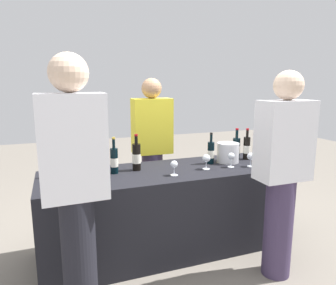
{
  "coord_description": "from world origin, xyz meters",
  "views": [
    {
      "loc": [
        -0.92,
        -2.5,
        1.52
      ],
      "look_at": [
        0.0,
        0.0,
        1.01
      ],
      "focal_mm": 33.07,
      "sensor_mm": 36.0,
      "label": 1
    }
  ],
  "objects_px": {
    "wine_bottle_1": "(114,160)",
    "guest_0": "(75,184)",
    "wine_glass_2": "(206,159)",
    "wine_glass_1": "(174,165)",
    "wine_glass_4": "(251,157)",
    "ice_bucket": "(228,153)",
    "wine_bottle_3": "(211,152)",
    "wine_bottle_2": "(136,157)",
    "wine_bottle_4": "(236,148)",
    "server_pouring": "(152,147)",
    "wine_bottle_5": "(247,148)",
    "wine_glass_0": "(105,170)",
    "wine_glass_3": "(231,157)",
    "guest_1": "(282,170)",
    "wine_bottle_0": "(61,163)"
  },
  "relations": [
    {
      "from": "wine_bottle_4",
      "to": "wine_bottle_5",
      "type": "distance_m",
      "value": 0.1
    },
    {
      "from": "wine_glass_1",
      "to": "wine_glass_2",
      "type": "relative_size",
      "value": 0.93
    },
    {
      "from": "wine_bottle_4",
      "to": "guest_0",
      "type": "height_order",
      "value": "guest_0"
    },
    {
      "from": "wine_bottle_5",
      "to": "wine_glass_1",
      "type": "bearing_deg",
      "value": -163.16
    },
    {
      "from": "wine_bottle_2",
      "to": "server_pouring",
      "type": "xyz_separation_m",
      "value": [
        0.31,
        0.53,
        -0.04
      ]
    },
    {
      "from": "wine_bottle_1",
      "to": "wine_glass_2",
      "type": "distance_m",
      "value": 0.81
    },
    {
      "from": "wine_glass_2",
      "to": "ice_bucket",
      "type": "height_order",
      "value": "ice_bucket"
    },
    {
      "from": "wine_bottle_3",
      "to": "wine_glass_4",
      "type": "height_order",
      "value": "wine_bottle_3"
    },
    {
      "from": "wine_bottle_5",
      "to": "wine_glass_4",
      "type": "distance_m",
      "value": 0.29
    },
    {
      "from": "ice_bucket",
      "to": "wine_bottle_3",
      "type": "bearing_deg",
      "value": 176.56
    },
    {
      "from": "wine_glass_0",
      "to": "guest_1",
      "type": "height_order",
      "value": "guest_1"
    },
    {
      "from": "wine_bottle_3",
      "to": "guest_1",
      "type": "bearing_deg",
      "value": -73.71
    },
    {
      "from": "wine_bottle_3",
      "to": "server_pouring",
      "type": "bearing_deg",
      "value": 127.39
    },
    {
      "from": "wine_bottle_0",
      "to": "guest_1",
      "type": "distance_m",
      "value": 1.76
    },
    {
      "from": "wine_glass_3",
      "to": "wine_glass_1",
      "type": "bearing_deg",
      "value": -174.08
    },
    {
      "from": "wine_glass_0",
      "to": "wine_glass_3",
      "type": "relative_size",
      "value": 1.04
    },
    {
      "from": "wine_bottle_5",
      "to": "guest_1",
      "type": "xyz_separation_m",
      "value": [
        -0.21,
        -0.77,
        -0.0
      ]
    },
    {
      "from": "wine_bottle_2",
      "to": "ice_bucket",
      "type": "xyz_separation_m",
      "value": [
        0.91,
        -0.03,
        -0.03
      ]
    },
    {
      "from": "wine_bottle_4",
      "to": "wine_glass_0",
      "type": "distance_m",
      "value": 1.41
    },
    {
      "from": "ice_bucket",
      "to": "server_pouring",
      "type": "height_order",
      "value": "server_pouring"
    },
    {
      "from": "wine_bottle_4",
      "to": "wine_glass_0",
      "type": "xyz_separation_m",
      "value": [
        -1.38,
        -0.31,
        -0.01
      ]
    },
    {
      "from": "wine_glass_4",
      "to": "ice_bucket",
      "type": "relative_size",
      "value": 0.62
    },
    {
      "from": "ice_bucket",
      "to": "server_pouring",
      "type": "xyz_separation_m",
      "value": [
        -0.6,
        0.56,
        -0.01
      ]
    },
    {
      "from": "wine_glass_1",
      "to": "wine_glass_4",
      "type": "height_order",
      "value": "wine_glass_4"
    },
    {
      "from": "wine_bottle_1",
      "to": "wine_bottle_3",
      "type": "bearing_deg",
      "value": 0.39
    },
    {
      "from": "wine_bottle_1",
      "to": "wine_glass_2",
      "type": "xyz_separation_m",
      "value": [
        0.8,
        -0.16,
        -0.02
      ]
    },
    {
      "from": "wine_glass_4",
      "to": "wine_glass_2",
      "type": "bearing_deg",
      "value": 171.56
    },
    {
      "from": "wine_bottle_2",
      "to": "wine_bottle_5",
      "type": "bearing_deg",
      "value": 0.45
    },
    {
      "from": "wine_bottle_2",
      "to": "wine_bottle_5",
      "type": "distance_m",
      "value": 1.15
    },
    {
      "from": "wine_bottle_3",
      "to": "ice_bucket",
      "type": "relative_size",
      "value": 1.42
    },
    {
      "from": "wine_glass_0",
      "to": "server_pouring",
      "type": "height_order",
      "value": "server_pouring"
    },
    {
      "from": "wine_glass_2",
      "to": "wine_glass_1",
      "type": "bearing_deg",
      "value": -167.37
    },
    {
      "from": "wine_bottle_4",
      "to": "server_pouring",
      "type": "bearing_deg",
      "value": 148.03
    },
    {
      "from": "wine_bottle_1",
      "to": "wine_bottle_2",
      "type": "relative_size",
      "value": 0.97
    },
    {
      "from": "wine_glass_0",
      "to": "wine_glass_1",
      "type": "xyz_separation_m",
      "value": [
        0.57,
        -0.01,
        -0.01
      ]
    },
    {
      "from": "ice_bucket",
      "to": "guest_1",
      "type": "bearing_deg",
      "value": -87.32
    },
    {
      "from": "guest_0",
      "to": "wine_glass_4",
      "type": "bearing_deg",
      "value": 15.15
    },
    {
      "from": "wine_bottle_1",
      "to": "wine_glass_3",
      "type": "height_order",
      "value": "wine_bottle_1"
    },
    {
      "from": "wine_glass_1",
      "to": "server_pouring",
      "type": "bearing_deg",
      "value": 86.14
    },
    {
      "from": "wine_glass_0",
      "to": "ice_bucket",
      "type": "distance_m",
      "value": 1.25
    },
    {
      "from": "wine_glass_3",
      "to": "guest_1",
      "type": "distance_m",
      "value": 0.57
    },
    {
      "from": "guest_0",
      "to": "wine_bottle_3",
      "type": "bearing_deg",
      "value": 26.98
    },
    {
      "from": "wine_bottle_2",
      "to": "guest_0",
      "type": "relative_size",
      "value": 0.19
    },
    {
      "from": "wine_bottle_2",
      "to": "guest_0",
      "type": "xyz_separation_m",
      "value": [
        -0.57,
        -0.73,
        0.05
      ]
    },
    {
      "from": "wine_bottle_3",
      "to": "wine_glass_0",
      "type": "bearing_deg",
      "value": -167.3
    },
    {
      "from": "wine_bottle_1",
      "to": "guest_0",
      "type": "distance_m",
      "value": 0.79
    },
    {
      "from": "guest_1",
      "to": "wine_glass_3",
      "type": "bearing_deg",
      "value": 100.54
    },
    {
      "from": "wine_glass_3",
      "to": "wine_glass_2",
      "type": "bearing_deg",
      "value": 176.49
    },
    {
      "from": "wine_glass_4",
      "to": "server_pouring",
      "type": "relative_size",
      "value": 0.08
    },
    {
      "from": "server_pouring",
      "to": "guest_1",
      "type": "height_order",
      "value": "guest_1"
    }
  ]
}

